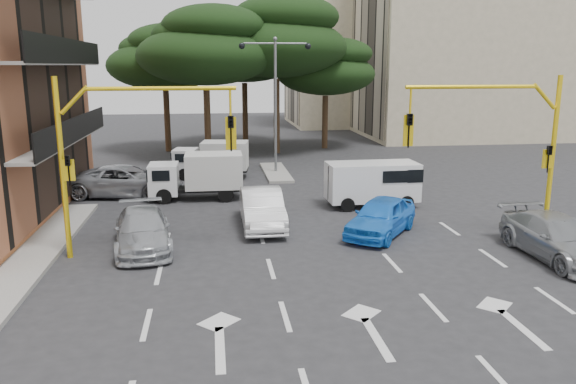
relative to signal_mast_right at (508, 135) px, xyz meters
name	(u,v)px	position (x,y,z in m)	size (l,w,h in m)	color
ground	(332,266)	(-6.80, -1.99, -3.88)	(120.00, 120.00, 0.00)	#28282B
median_strip	(276,172)	(-6.80, 14.01, -3.81)	(1.40, 6.00, 0.15)	gray
apartment_beige_near	(478,30)	(13.15, 30.01, 5.47)	(20.20, 12.15, 18.70)	#B8AC8A
apartment_beige_far	(365,46)	(6.15, 42.01, 4.47)	(16.20, 12.15, 16.70)	#B8AC8A
pine_left_near	(206,46)	(-10.75, 19.96, 3.72)	(9.15, 9.15, 10.23)	#382616
pine_center	(277,37)	(-5.75, 21.96, 4.41)	(9.98, 9.98, 11.16)	#382616
pine_left_far	(165,57)	(-13.75, 23.96, 3.03)	(8.32, 8.32, 9.30)	#382616
pine_right	(327,67)	(-1.75, 23.96, 2.33)	(7.49, 7.49, 8.37)	#382616
pine_back	(245,49)	(-7.75, 26.96, 3.72)	(9.15, 9.15, 10.23)	#382616
signal_mast_right	(508,135)	(0.00, 0.00, 0.00)	(5.79, 0.37, 6.00)	yellow
signal_mast_left	(117,142)	(-13.61, 0.00, 0.00)	(5.79, 0.37, 6.00)	yellow
street_lamp_center	(275,81)	(-6.80, 14.01, 1.54)	(4.16, 0.36, 7.77)	slate
car_white_hatch	(262,208)	(-8.64, 2.83, -3.13)	(1.59, 4.57, 1.50)	silver
car_blue_compact	(381,216)	(-4.25, 1.12, -3.17)	(1.69, 4.21, 1.44)	blue
car_silver_wagon	(143,230)	(-13.06, 0.69, -3.21)	(1.89, 4.64, 1.35)	#ACAFB4
car_silver_cross_a	(126,181)	(-14.80, 9.12, -3.12)	(2.53, 5.48, 1.52)	#AFB1B7
car_silver_parked	(558,238)	(0.80, -2.28, -3.17)	(2.00, 4.91, 1.42)	#94979B
van_white	(372,184)	(-3.33, 5.57, -2.86)	(1.86, 4.10, 2.05)	white
box_truck_a	(197,177)	(-11.30, 8.01, -2.78)	(1.89, 4.50, 2.21)	white
box_truck_b	(212,160)	(-10.59, 13.21, -2.83)	(1.79, 4.27, 2.10)	silver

